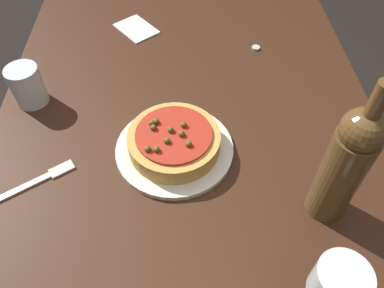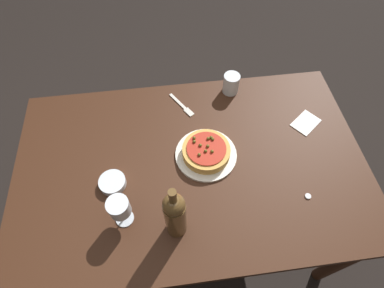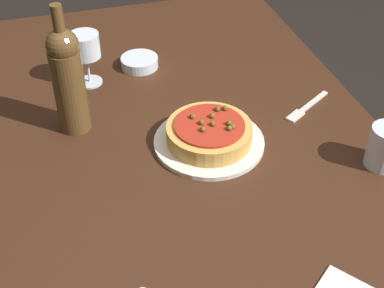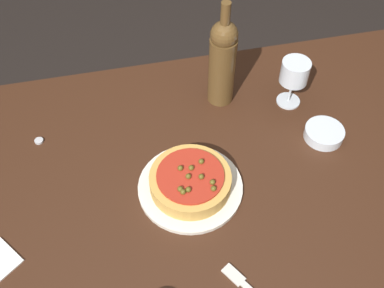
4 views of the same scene
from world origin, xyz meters
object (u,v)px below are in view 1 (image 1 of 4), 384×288
at_px(dining_table, 190,196).
at_px(fork, 40,180).
at_px(bottle_cap, 256,48).
at_px(pizza, 174,141).
at_px(wine_glass, 338,285).
at_px(dinner_plate, 175,149).
at_px(water_cup, 27,86).
at_px(wine_bottle, 345,164).

relative_size(dining_table, fork, 9.45).
bearing_deg(bottle_cap, pizza, 147.08).
bearing_deg(wine_glass, bottle_cap, -0.26).
distance_m(dinner_plate, water_cup, 0.40).
bearing_deg(pizza, fork, 103.56).
bearing_deg(wine_bottle, dinner_plate, 62.29).
xyz_separation_m(dining_table, bottle_cap, (0.44, -0.21, 0.09)).
bearing_deg(wine_bottle, fork, 81.47).
distance_m(water_cup, bottle_cap, 0.63).
distance_m(pizza, fork, 0.30).
bearing_deg(wine_bottle, water_cup, 62.93).
xyz_separation_m(wine_glass, water_cup, (0.53, 0.60, -0.06)).
bearing_deg(dining_table, wine_bottle, -108.31).
height_order(wine_glass, wine_bottle, wine_bottle).
bearing_deg(dinner_plate, bottle_cap, -32.90).
xyz_separation_m(dining_table, wine_glass, (-0.28, -0.21, 0.20)).
relative_size(dining_table, wine_glass, 9.96).
bearing_deg(dinner_plate, dining_table, -155.60).
xyz_separation_m(wine_bottle, fork, (0.09, 0.59, -0.14)).
bearing_deg(pizza, wine_bottle, -117.68).
relative_size(water_cup, bottle_cap, 4.22).
distance_m(pizza, wine_glass, 0.43).
bearing_deg(dining_table, water_cup, 57.57).
relative_size(dining_table, pizza, 7.32).
bearing_deg(wine_glass, fork, 61.83).
distance_m(dining_table, bottle_cap, 0.50).
distance_m(wine_glass, water_cup, 0.80).
bearing_deg(water_cup, wine_glass, -131.59).
distance_m(dining_table, wine_bottle, 0.36).
xyz_separation_m(wine_glass, wine_bottle, (0.19, -0.06, 0.03)).
relative_size(dining_table, water_cup, 14.77).
relative_size(wine_bottle, water_cup, 3.22).
bearing_deg(water_cup, dinner_plate, -116.52).
xyz_separation_m(fork, bottle_cap, (0.44, -0.53, 0.00)).
relative_size(dining_table, dinner_plate, 5.64).
distance_m(dinner_plate, wine_bottle, 0.36).
height_order(water_cup, bottle_cap, water_cup).
xyz_separation_m(dinner_plate, bottle_cap, (0.37, -0.24, -0.00)).
bearing_deg(bottle_cap, wine_bottle, -173.87).
xyz_separation_m(pizza, water_cup, (0.18, 0.36, 0.02)).
relative_size(pizza, fork, 1.29).
distance_m(pizza, water_cup, 0.40).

